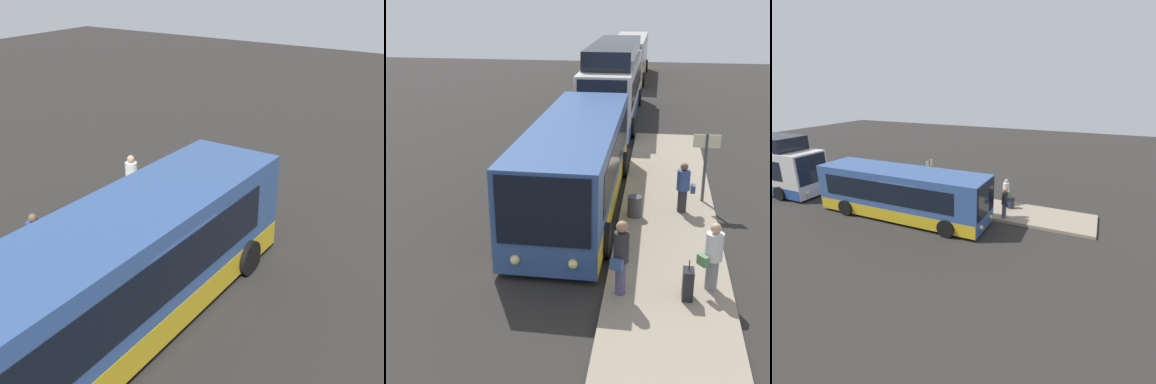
{
  "view_description": "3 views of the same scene",
  "coord_description": "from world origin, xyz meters",
  "views": [
    {
      "loc": [
        -8.22,
        -6.74,
        7.94
      ],
      "look_at": [
        3.08,
        0.69,
        1.87
      ],
      "focal_mm": 50.0,
      "sensor_mm": 36.0,
      "label": 1
    },
    {
      "loc": [
        15.77,
        2.63,
        6.7
      ],
      "look_at": [
        3.08,
        0.69,
        1.87
      ],
      "focal_mm": 50.0,
      "sensor_mm": 36.0,
      "label": 2
    },
    {
      "loc": [
        9.45,
        -13.39,
        7.41
      ],
      "look_at": [
        3.08,
        0.69,
        1.87
      ],
      "focal_mm": 28.0,
      "sensor_mm": 36.0,
      "label": 3
    }
  ],
  "objects": [
    {
      "name": "passenger_waiting",
      "position": [
        5.05,
        1.97,
        1.17
      ],
      "size": [
        0.58,
        0.45,
        1.82
      ],
      "rotation": [
        0.0,
        0.0,
        -1.87
      ],
      "color": "#4C476B",
      "rests_on": "platform"
    },
    {
      "name": "platform",
      "position": [
        0.0,
        3.08,
        0.09
      ],
      "size": [
        20.0,
        2.97,
        0.17
      ],
      "color": "gray",
      "rests_on": "ground"
    },
    {
      "name": "sign_post",
      "position": [
        -1.2,
        4.22,
        1.68
      ],
      "size": [
        0.1,
        0.86,
        2.31
      ],
      "color": "#4C4C51",
      "rests_on": "platform"
    },
    {
      "name": "passenger_with_bags",
      "position": [
        4.5,
        4.04,
        1.06
      ],
      "size": [
        0.62,
        0.67,
        1.67
      ],
      "rotation": [
        0.0,
        0.0,
        -2.51
      ],
      "color": "gray",
      "rests_on": "platform"
    },
    {
      "name": "ground",
      "position": [
        0.0,
        0.0,
        0.0
      ],
      "size": [
        80.0,
        80.0,
        0.0
      ],
      "primitive_type": "plane",
      "color": "#2B2826"
    },
    {
      "name": "trash_bin",
      "position": [
        0.43,
        2.06,
        0.5
      ],
      "size": [
        0.44,
        0.44,
        0.65
      ],
      "color": "#3F3F44",
      "rests_on": "platform"
    },
    {
      "name": "bus_lead",
      "position": [
        -0.66,
        0.09,
        1.42
      ],
      "size": [
        10.55,
        2.89,
        2.86
      ],
      "color": "#33518C",
      "rests_on": "ground"
    },
    {
      "name": "passenger_boarding",
      "position": [
        -0.17,
        3.53,
        1.02
      ],
      "size": [
        0.41,
        0.58,
        1.61
      ],
      "rotation": [
        0.0,
        0.0,
        0.0
      ],
      "color": "#2D2D33",
      "rests_on": "platform"
    },
    {
      "name": "bus_third",
      "position": [
        -28.99,
        0.09,
        1.64
      ],
      "size": [
        12.35,
        2.74,
        3.28
      ],
      "color": "#B2ADA8",
      "rests_on": "ground"
    },
    {
      "name": "bus_second",
      "position": [
        -14.01,
        0.09,
        1.84
      ],
      "size": [
        12.27,
        2.84,
        4.1
      ],
      "color": "silver",
      "rests_on": "ground"
    },
    {
      "name": "suitcase",
      "position": [
        5.01,
        3.49,
        0.54
      ],
      "size": [
        0.38,
        0.24,
        0.97
      ],
      "color": "black",
      "rests_on": "platform"
    }
  ]
}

